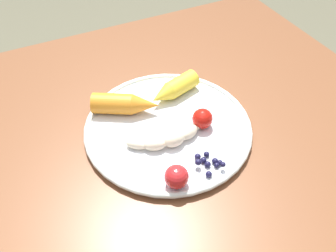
{
  "coord_description": "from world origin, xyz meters",
  "views": [
    {
      "loc": [
        -0.16,
        -0.47,
        1.26
      ],
      "look_at": [
        0.05,
        -0.03,
        0.75
      ],
      "focal_mm": 36.7,
      "sensor_mm": 36.0,
      "label": 1
    }
  ],
  "objects_px": {
    "carrot_orange": "(126,104)",
    "carrot_yellow": "(174,89)",
    "blueberry_pile": "(208,162)",
    "banana": "(172,137)",
    "dining_table": "(142,154)",
    "plate": "(168,127)",
    "tomato_near": "(202,119)",
    "tomato_mid": "(177,176)"
  },
  "relations": [
    {
      "from": "banana",
      "to": "carrot_orange",
      "type": "xyz_separation_m",
      "value": [
        -0.05,
        0.12,
        0.01
      ]
    },
    {
      "from": "dining_table",
      "to": "blueberry_pile",
      "type": "distance_m",
      "value": 0.2
    },
    {
      "from": "carrot_yellow",
      "to": "blueberry_pile",
      "type": "relative_size",
      "value": 2.27
    },
    {
      "from": "dining_table",
      "to": "plate",
      "type": "xyz_separation_m",
      "value": [
        0.05,
        -0.03,
        0.1
      ]
    },
    {
      "from": "carrot_orange",
      "to": "tomato_near",
      "type": "distance_m",
      "value": 0.16
    },
    {
      "from": "carrot_orange",
      "to": "carrot_yellow",
      "type": "bearing_deg",
      "value": 1.36
    },
    {
      "from": "carrot_orange",
      "to": "tomato_near",
      "type": "relative_size",
      "value": 3.42
    },
    {
      "from": "plate",
      "to": "tomato_near",
      "type": "relative_size",
      "value": 8.22
    },
    {
      "from": "blueberry_pile",
      "to": "tomato_near",
      "type": "height_order",
      "value": "tomato_near"
    },
    {
      "from": "plate",
      "to": "carrot_yellow",
      "type": "xyz_separation_m",
      "value": [
        0.05,
        0.08,
        0.02
      ]
    },
    {
      "from": "banana",
      "to": "plate",
      "type": "bearing_deg",
      "value": 74.27
    },
    {
      "from": "carrot_yellow",
      "to": "blueberry_pile",
      "type": "xyz_separation_m",
      "value": [
        -0.03,
        -0.2,
        -0.01
      ]
    },
    {
      "from": "carrot_orange",
      "to": "blueberry_pile",
      "type": "distance_m",
      "value": 0.22
    },
    {
      "from": "plate",
      "to": "tomato_near",
      "type": "height_order",
      "value": "tomato_near"
    },
    {
      "from": "carrot_yellow",
      "to": "tomato_near",
      "type": "height_order",
      "value": "tomato_near"
    },
    {
      "from": "dining_table",
      "to": "banana",
      "type": "relative_size",
      "value": 6.26
    },
    {
      "from": "carrot_orange",
      "to": "blueberry_pile",
      "type": "bearing_deg",
      "value": -66.96
    },
    {
      "from": "tomato_near",
      "to": "tomato_mid",
      "type": "bearing_deg",
      "value": -136.17
    },
    {
      "from": "blueberry_pile",
      "to": "tomato_mid",
      "type": "distance_m",
      "value": 0.07
    },
    {
      "from": "plate",
      "to": "blueberry_pile",
      "type": "relative_size",
      "value": 6.11
    },
    {
      "from": "banana",
      "to": "tomato_near",
      "type": "distance_m",
      "value": 0.08
    },
    {
      "from": "carrot_orange",
      "to": "tomato_mid",
      "type": "bearing_deg",
      "value": -86.02
    },
    {
      "from": "tomato_near",
      "to": "blueberry_pile",
      "type": "bearing_deg",
      "value": -113.12
    },
    {
      "from": "plate",
      "to": "banana",
      "type": "distance_m",
      "value": 0.05
    },
    {
      "from": "plate",
      "to": "banana",
      "type": "relative_size",
      "value": 1.89
    },
    {
      "from": "dining_table",
      "to": "carrot_yellow",
      "type": "xyz_separation_m",
      "value": [
        0.1,
        0.05,
        0.12
      ]
    },
    {
      "from": "dining_table",
      "to": "carrot_orange",
      "type": "height_order",
      "value": "carrot_orange"
    },
    {
      "from": "dining_table",
      "to": "tomato_near",
      "type": "distance_m",
      "value": 0.18
    },
    {
      "from": "dining_table",
      "to": "carrot_yellow",
      "type": "distance_m",
      "value": 0.16
    },
    {
      "from": "carrot_orange",
      "to": "blueberry_pile",
      "type": "height_order",
      "value": "carrot_orange"
    },
    {
      "from": "banana",
      "to": "tomato_mid",
      "type": "relative_size",
      "value": 4.23
    },
    {
      "from": "carrot_orange",
      "to": "banana",
      "type": "bearing_deg",
      "value": -67.12
    },
    {
      "from": "carrot_yellow",
      "to": "blueberry_pile",
      "type": "height_order",
      "value": "carrot_yellow"
    },
    {
      "from": "tomato_near",
      "to": "tomato_mid",
      "type": "height_order",
      "value": "tomato_mid"
    },
    {
      "from": "carrot_yellow",
      "to": "dining_table",
      "type": "bearing_deg",
      "value": -155.66
    },
    {
      "from": "dining_table",
      "to": "carrot_orange",
      "type": "distance_m",
      "value": 0.13
    },
    {
      "from": "carrot_yellow",
      "to": "tomato_near",
      "type": "relative_size",
      "value": 3.05
    },
    {
      "from": "blueberry_pile",
      "to": "plate",
      "type": "bearing_deg",
      "value": 100.73
    },
    {
      "from": "plate",
      "to": "tomato_mid",
      "type": "distance_m",
      "value": 0.14
    },
    {
      "from": "banana",
      "to": "tomato_near",
      "type": "xyz_separation_m",
      "value": [
        0.07,
        0.01,
        0.01
      ]
    },
    {
      "from": "dining_table",
      "to": "tomato_mid",
      "type": "xyz_separation_m",
      "value": [
        0.0,
        -0.17,
        0.12
      ]
    },
    {
      "from": "tomato_mid",
      "to": "carrot_yellow",
      "type": "bearing_deg",
      "value": 65.21
    }
  ]
}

